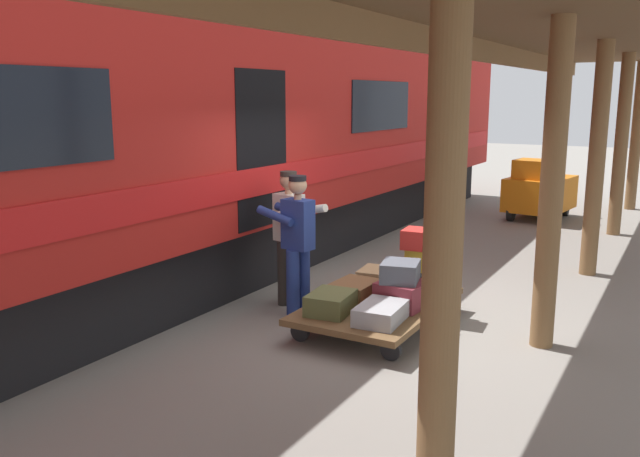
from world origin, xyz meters
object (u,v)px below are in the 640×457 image
suitcase_burgundy_valise (403,294)px  suitcase_slate_roller (400,272)px  suitcase_black_hardshell (422,281)px  suitcase_red_plastic (419,239)px  suitcase_brown_leather (355,290)px  suitcase_yellow_case (423,259)px  porter_in_overalls (297,240)px  luggage_cart (378,306)px  porter_by_door (290,233)px  suitcase_gray_aluminum (381,313)px  suitcase_olive_duffel (331,303)px  train_car (173,137)px  suitcase_tan_vintage (376,278)px  baggage_tug (540,190)px

suitcase_burgundy_valise → suitcase_slate_roller: 0.26m
suitcase_black_hardshell → suitcase_red_plastic: (0.04, 0.01, 0.52)m
suitcase_brown_leather → suitcase_yellow_case: suitcase_yellow_case is taller
suitcase_red_plastic → porter_in_overalls: porter_in_overalls is taller
luggage_cart → suitcase_slate_roller: 0.52m
porter_by_door → suitcase_gray_aluminum: bearing=153.3°
suitcase_black_hardshell → porter_by_door: size_ratio=0.36×
suitcase_olive_duffel → suitcase_burgundy_valise: (-0.60, -0.59, 0.03)m
train_car → luggage_cart: size_ratio=9.79×
suitcase_tan_vintage → porter_by_door: porter_by_door is taller
suitcase_tan_vintage → baggage_tug: size_ratio=0.27×
suitcase_tan_vintage → suitcase_red_plastic: (-0.56, 0.01, 0.56)m
train_car → porter_in_overalls: 2.56m
suitcase_gray_aluminum → porter_in_overalls: bearing=-20.6°
suitcase_black_hardshell → porter_by_door: (1.64, 0.34, 0.49)m
suitcase_gray_aluminum → suitcase_red_plastic: (0.04, -1.16, 0.58)m
suitcase_gray_aluminum → suitcase_yellow_case: bearing=-89.7°
suitcase_gray_aluminum → porter_by_door: porter_by_door is taller
suitcase_black_hardshell → suitcase_tan_vintage: size_ratio=1.26×
luggage_cart → porter_in_overalls: bearing=4.3°
suitcase_yellow_case → porter_by_door: porter_by_door is taller
train_car → suitcase_gray_aluminum: size_ratio=33.19×
suitcase_olive_duffel → suitcase_black_hardshell: bearing=-117.2°
suitcase_black_hardshell → suitcase_yellow_case: bearing=-77.9°
suitcase_red_plastic → suitcase_tan_vintage: bearing=-1.1°
suitcase_black_hardshell → suitcase_burgundy_valise: bearing=90.0°
luggage_cart → suitcase_red_plastic: suitcase_red_plastic is taller
luggage_cart → suitcase_burgundy_valise: suitcase_burgundy_valise is taller
suitcase_tan_vintage → porter_in_overalls: porter_in_overalls is taller
luggage_cart → suitcase_brown_leather: 0.33m
suitcase_black_hardshell → suitcase_burgundy_valise: 0.59m
suitcase_red_plastic → luggage_cart: bearing=65.7°
suitcase_slate_roller → train_car: bearing=-5.3°
suitcase_yellow_case → baggage_tug: bearing=-88.9°
suitcase_brown_leather → porter_in_overalls: size_ratio=0.34×
suitcase_yellow_case → suitcase_gray_aluminum: bearing=90.3°
suitcase_slate_roller → suitcase_gray_aluminum: bearing=93.5°
train_car → suitcase_black_hardshell: 3.96m
luggage_cart → suitcase_olive_duffel: bearing=62.8°
suitcase_tan_vintage → suitcase_slate_roller: bearing=134.2°
suitcase_gray_aluminum → suitcase_brown_leather: size_ratio=1.10×
suitcase_gray_aluminum → suitcase_burgundy_valise: 0.59m
suitcase_tan_vintage → suitcase_red_plastic: suitcase_red_plastic is taller
luggage_cart → suitcase_tan_vintage: bearing=-62.8°
suitcase_slate_roller → baggage_tug: size_ratio=0.25×
suitcase_brown_leather → suitcase_black_hardshell: bearing=-135.8°
train_car → porter_by_door: size_ratio=12.24×
suitcase_red_plastic → porter_by_door: size_ratio=0.22×
suitcase_olive_duffel → suitcase_slate_roller: suitcase_slate_roller is taller
suitcase_yellow_case → baggage_tug: (0.14, -7.30, -0.09)m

